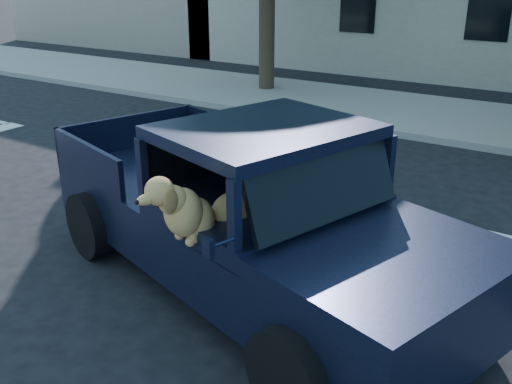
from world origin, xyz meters
TOP-DOWN VIEW (x-y plane):
  - ground at (0.00, 0.00)m, footprint 120.00×120.00m
  - far_sidewalk at (0.00, 9.20)m, footprint 60.00×4.00m
  - lane_stripes at (2.00, 3.40)m, footprint 21.60×0.14m
  - pickup_truck at (1.36, 0.49)m, footprint 5.82×3.64m

SIDE VIEW (x-z plane):
  - ground at x=0.00m, z-range 0.00..0.00m
  - lane_stripes at x=2.00m, z-range 0.00..0.01m
  - far_sidewalk at x=0.00m, z-range 0.00..0.15m
  - pickup_truck at x=1.36m, z-range -0.31..1.63m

